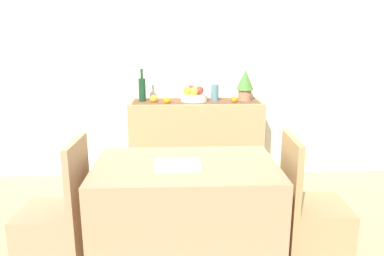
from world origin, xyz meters
name	(u,v)px	position (x,y,z in m)	size (l,w,h in m)	color
ground_plane	(191,225)	(0.00, 0.00, -0.01)	(6.40, 6.40, 0.02)	tan
room_wall_rear	(186,50)	(0.00, 1.18, 1.35)	(6.40, 0.06, 2.70)	silver
sideboard_console	(196,142)	(0.09, 0.92, 0.43)	(1.33, 0.42, 0.86)	tan
table_runner	(196,101)	(0.09, 0.92, 0.86)	(1.25, 0.32, 0.01)	brown
fruit_bowl	(194,97)	(0.07, 0.92, 0.90)	(0.27, 0.27, 0.07)	white
apple_front	(187,91)	(0.00, 0.88, 0.97)	(0.08, 0.08, 0.08)	gold
apple_right	(198,89)	(0.11, 0.99, 0.97)	(0.07, 0.07, 0.07)	#83A93D
apple_left	(200,90)	(0.12, 0.89, 0.98)	(0.08, 0.08, 0.08)	red
apple_upper	(191,89)	(0.04, 0.99, 0.97)	(0.08, 0.08, 0.08)	#B8341E
apple_rear	(194,91)	(0.07, 0.85, 0.97)	(0.08, 0.08, 0.08)	gold
wine_bottle	(142,89)	(-0.45, 0.92, 0.99)	(0.07, 0.07, 0.33)	#153A20
ceramic_vase	(215,93)	(0.28, 0.92, 0.94)	(0.08, 0.08, 0.17)	slate
potted_plant	(245,83)	(0.58, 0.92, 1.04)	(0.18, 0.18, 0.32)	#AB6D50
orange_loose_far	(234,100)	(0.46, 0.82, 0.89)	(0.07, 0.07, 0.07)	orange
orange_loose_mid	(167,100)	(-0.20, 0.80, 0.89)	(0.07, 0.07, 0.07)	orange
orange_loose_end	(154,99)	(-0.33, 0.86, 0.90)	(0.08, 0.08, 0.08)	orange
dining_table	(186,218)	(-0.06, -0.60, 0.37)	(1.14, 0.72, 0.74)	tan
open_book	(178,165)	(-0.11, -0.64, 0.75)	(0.28, 0.21, 0.02)	white
chair_near_window	(56,236)	(-0.89, -0.60, 0.27)	(0.42, 0.42, 0.90)	#9E805F
chair_by_corner	(312,230)	(0.78, -0.60, 0.27)	(0.41, 0.41, 0.90)	#A28157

